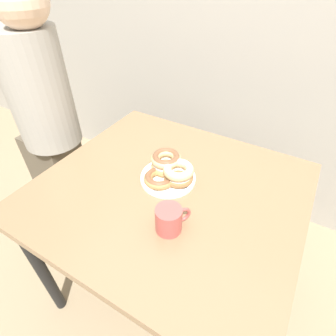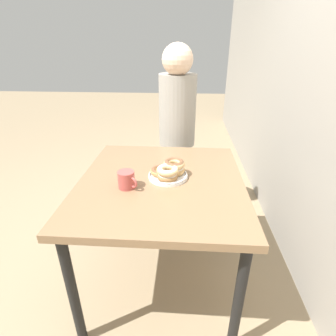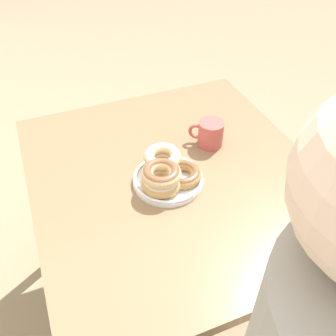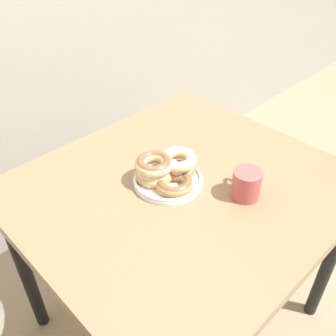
{
  "view_description": "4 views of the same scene",
  "coord_description": "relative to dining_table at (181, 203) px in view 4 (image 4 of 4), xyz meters",
  "views": [
    {
      "loc": [
        0.37,
        -0.44,
        1.47
      ],
      "look_at": [
        -0.03,
        0.24,
        0.82
      ],
      "focal_mm": 28.0,
      "sensor_mm": 36.0,
      "label": 1
    },
    {
      "loc": [
        1.29,
        0.33,
        1.46
      ],
      "look_at": [
        -0.03,
        0.24,
        0.82
      ],
      "focal_mm": 28.0,
      "sensor_mm": 36.0,
      "label": 2
    },
    {
      "loc": [
        -0.82,
        0.56,
        1.59
      ],
      "look_at": [
        -0.03,
        0.24,
        0.82
      ],
      "focal_mm": 40.0,
      "sensor_mm": 36.0,
      "label": 3
    },
    {
      "loc": [
        -0.68,
        -0.42,
        1.53
      ],
      "look_at": [
        -0.03,
        0.24,
        0.82
      ],
      "focal_mm": 40.0,
      "sensor_mm": 36.0,
      "label": 4
    }
  ],
  "objects": [
    {
      "name": "coffee_mug",
      "position": [
        0.1,
        -0.17,
        0.13
      ],
      "size": [
        0.1,
        0.11,
        0.09
      ],
      "color": "#B74C47",
      "rests_on": "dining_table"
    },
    {
      "name": "dining_table",
      "position": [
        0.0,
        0.0,
        0.0
      ],
      "size": [
        1.01,
        0.91,
        0.76
      ],
      "color": "#846647",
      "rests_on": "ground_plane"
    },
    {
      "name": "donut_plate",
      "position": [
        -0.02,
        0.04,
        0.12
      ],
      "size": [
        0.24,
        0.24,
        0.09
      ],
      "color": "white",
      "rests_on": "dining_table"
    }
  ]
}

